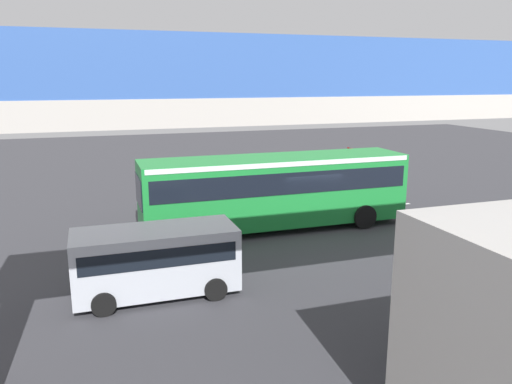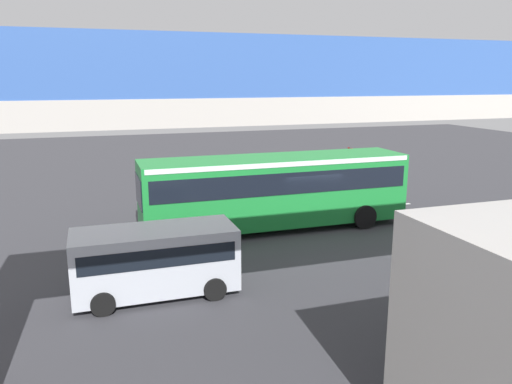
{
  "view_description": "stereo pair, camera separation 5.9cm",
  "coord_description": "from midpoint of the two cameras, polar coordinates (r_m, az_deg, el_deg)",
  "views": [
    {
      "loc": [
        8.69,
        19.36,
        6.42
      ],
      "look_at": [
        2.01,
        -0.61,
        1.6
      ],
      "focal_mm": 35.02,
      "sensor_mm": 36.0,
      "label": 1
    },
    {
      "loc": [
        8.63,
        19.38,
        6.42
      ],
      "look_at": [
        2.01,
        -0.61,
        1.6
      ],
      "focal_mm": 35.02,
      "sensor_mm": 36.0,
      "label": 2
    }
  ],
  "objects": [
    {
      "name": "parked_van",
      "position": [
        15.37,
        -11.49,
        -7.31
      ],
      "size": [
        4.8,
        2.17,
        2.05
      ],
      "color": "#B7BCC6",
      "rests_on": "ground"
    },
    {
      "name": "city_bus",
      "position": [
        21.49,
        2.15,
        0.7
      ],
      "size": [
        11.54,
        2.85,
        3.15
      ],
      "color": "#1E8C38",
      "rests_on": "ground"
    },
    {
      "name": "ground",
      "position": [
        22.17,
        5.37,
        -4.0
      ],
      "size": [
        80.0,
        80.0,
        0.0
      ],
      "primitive_type": "plane",
      "color": "#38383D"
    },
    {
      "name": "lane_dash_leftmost",
      "position": [
        26.8,
        15.33,
        -1.43
      ],
      "size": [
        2.0,
        0.2,
        0.01
      ],
      "primitive_type": "cube",
      "color": "silver",
      "rests_on": "ground"
    },
    {
      "name": "pedestrian_overpass",
      "position": [
        13.18,
        22.85,
        7.01
      ],
      "size": [
        24.6,
        2.6,
        7.17
      ],
      "color": "#B2ADA5",
      "rests_on": "ground"
    },
    {
      "name": "lane_dash_centre",
      "position": [
        23.4,
        -1.23,
        -3.03
      ],
      "size": [
        2.0,
        0.2,
        0.01
      ],
      "primitive_type": "cube",
      "color": "silver",
      "rests_on": "ground"
    },
    {
      "name": "lane_dash_left",
      "position": [
        24.84,
        7.62,
        -2.2
      ],
      "size": [
        2.0,
        0.2,
        0.01
      ],
      "primitive_type": "cube",
      "color": "silver",
      "rests_on": "ground"
    },
    {
      "name": "lane_dash_right",
      "position": [
        22.59,
        -10.99,
        -3.85
      ],
      "size": [
        2.0,
        0.2,
        0.01
      ],
      "primitive_type": "cube",
      "color": "silver",
      "rests_on": "ground"
    },
    {
      "name": "traffic_sign",
      "position": [
        27.18,
        10.6,
        3.07
      ],
      "size": [
        0.08,
        0.6,
        2.8
      ],
      "color": "slate",
      "rests_on": "ground"
    }
  ]
}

